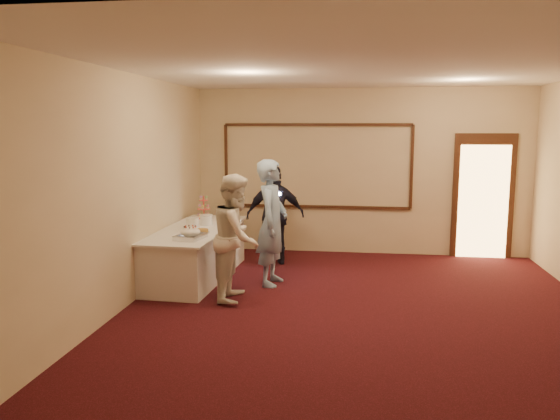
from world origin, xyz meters
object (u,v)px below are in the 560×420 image
object	(u,v)px
man	(272,223)
plate_stack_a	(193,223)
cupcake_stand	(204,209)
guest	(275,215)
tart	(201,231)
buffet_table	(196,253)
woman	(236,237)
plate_stack_b	(206,220)
pavlova_tray	(190,234)

from	to	relation	value
man	plate_stack_a	bearing A→B (deg)	87.34
plate_stack_a	cupcake_stand	bearing A→B (deg)	95.64
man	guest	world-z (taller)	man
cupcake_stand	tart	world-z (taller)	cupcake_stand
buffet_table	cupcake_stand	world-z (taller)	cupcake_stand
tart	guest	distance (m)	1.63
buffet_table	woman	xyz separation A→B (m)	(0.85, -0.94, 0.46)
buffet_table	man	distance (m)	1.34
guest	plate_stack_b	bearing A→B (deg)	23.02
buffet_table	cupcake_stand	xyz separation A→B (m)	(-0.15, 0.97, 0.53)
man	plate_stack_b	bearing A→B (deg)	72.09
man	woman	xyz separation A→B (m)	(-0.37, -0.74, -0.08)
buffet_table	tart	distance (m)	0.55
buffet_table	tart	size ratio (longest dim) A/B	10.16
plate_stack_a	buffet_table	bearing A→B (deg)	5.62
pavlova_tray	buffet_table	bearing A→B (deg)	101.31
guest	buffet_table	bearing A→B (deg)	30.80
cupcake_stand	plate_stack_a	size ratio (longest dim) A/B	2.03
plate_stack_a	woman	size ratio (longest dim) A/B	0.12
buffet_table	pavlova_tray	size ratio (longest dim) A/B	5.11
guest	man	bearing A→B (deg)	83.55
woman	guest	bearing A→B (deg)	-7.48
pavlova_tray	woman	bearing A→B (deg)	-13.24
plate_stack_b	man	bearing A→B (deg)	-23.95
pavlova_tray	woman	xyz separation A→B (m)	(0.69, -0.16, 0.00)
plate_stack_a	woman	world-z (taller)	woman
cupcake_stand	man	bearing A→B (deg)	-40.61
buffet_table	cupcake_stand	bearing A→B (deg)	98.57
pavlova_tray	woman	world-z (taller)	woman
buffet_table	plate_stack_a	xyz separation A→B (m)	(-0.05, -0.00, 0.47)
cupcake_stand	plate_stack_b	size ratio (longest dim) A/B	2.05
plate_stack_a	plate_stack_b	xyz separation A→B (m)	(0.13, 0.31, -0.00)
plate_stack_b	man	distance (m)	1.24
pavlova_tray	tart	xyz separation A→B (m)	(0.02, 0.45, -0.05)
man	woman	size ratio (longest dim) A/B	1.09
tart	woman	world-z (taller)	woman
cupcake_stand	man	world-z (taller)	man
pavlova_tray	plate_stack_a	xyz separation A→B (m)	(-0.21, 0.78, 0.01)
plate_stack_b	guest	distance (m)	1.23
plate_stack_b	pavlova_tray	bearing A→B (deg)	-85.98
plate_stack_b	cupcake_stand	bearing A→B (deg)	108.82
pavlova_tray	guest	size ratio (longest dim) A/B	0.31
pavlova_tray	man	distance (m)	1.21
plate_stack_a	guest	world-z (taller)	guest
plate_stack_b	woman	size ratio (longest dim) A/B	0.12
buffet_table	woman	bearing A→B (deg)	-48.11
tart	cupcake_stand	bearing A→B (deg)	103.83
pavlova_tray	tart	world-z (taller)	pavlova_tray
pavlova_tray	man	size ratio (longest dim) A/B	0.28
pavlova_tray	guest	world-z (taller)	guest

